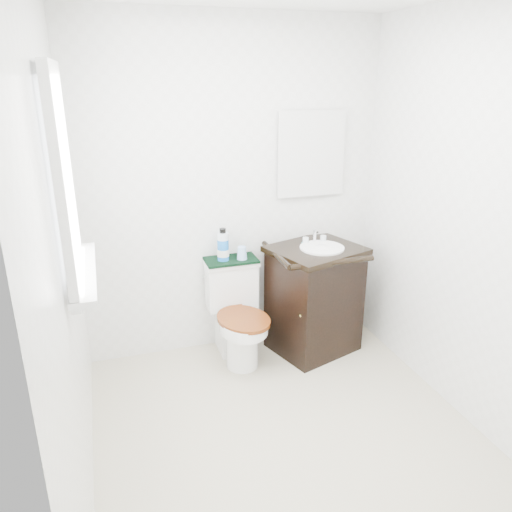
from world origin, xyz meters
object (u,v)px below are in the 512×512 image
vanity (314,297)px  toilet (236,317)px  mouthwash_bottle (223,246)px  cup (242,253)px  trash_bin (292,319)px

vanity → toilet: bearing=173.4°
vanity → mouthwash_bottle: size_ratio=3.87×
toilet → cup: cup is taller
vanity → trash_bin: (-0.09, 0.20, -0.27)m
toilet → trash_bin: bearing=14.3°
vanity → mouthwash_bottle: mouthwash_bottle is taller
trash_bin → cup: cup is taller
mouthwash_bottle → trash_bin: bearing=1.6°
trash_bin → cup: bearing=-175.2°
toilet → trash_bin: (0.50, 0.13, -0.16)m
vanity → trash_bin: size_ratio=2.88×
toilet → vanity: size_ratio=0.78×
toilet → cup: size_ratio=7.65×
vanity → cup: bearing=162.7°
toilet → mouthwash_bottle: bearing=117.6°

